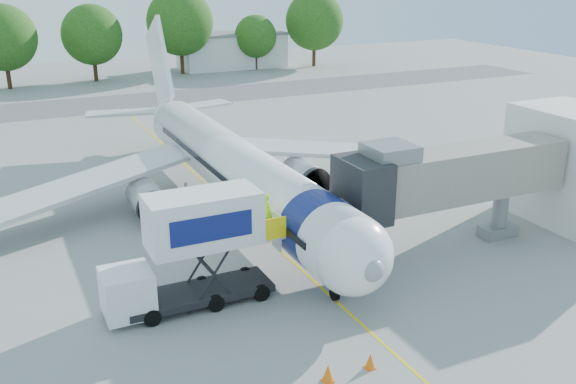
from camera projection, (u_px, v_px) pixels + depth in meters
name	position (u px, v px, depth m)	size (l,w,h in m)	color
ground	(258.00, 230.00, 38.97)	(160.00, 160.00, 0.00)	gray
guidance_line	(258.00, 230.00, 38.97)	(0.15, 70.00, 0.01)	yellow
taxiway_strip	(117.00, 103.00, 74.68)	(120.00, 10.00, 0.01)	#59595B
aircraft	(232.00, 166.00, 41.49)	(34.17, 37.73, 11.35)	white
jet_bridge	(442.00, 177.00, 34.81)	(13.90, 3.20, 6.60)	gray
catering_hiloader	(191.00, 251.00, 29.55)	(8.50, 2.44, 5.50)	black
safety_cone_a	(370.00, 361.00, 25.55)	(0.42, 0.42, 0.67)	#E6600C
safety_cone_b	(328.00, 373.00, 24.74)	(0.47, 0.47, 0.75)	#E6600C
outbuilding_right	(232.00, 50.00, 99.73)	(16.40, 7.40, 5.30)	silver
tree_c	(3.00, 38.00, 81.13)	(8.41, 8.41, 10.72)	#382314
tree_d	(92.00, 35.00, 86.65)	(8.12, 8.12, 10.35)	#382314
tree_e	(180.00, 22.00, 92.38)	(9.57, 9.57, 12.20)	#382314
tree_f	(255.00, 36.00, 97.25)	(6.40, 6.40, 8.16)	#382314
tree_g	(314.00, 21.00, 99.58)	(9.00, 9.00, 11.48)	#382314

